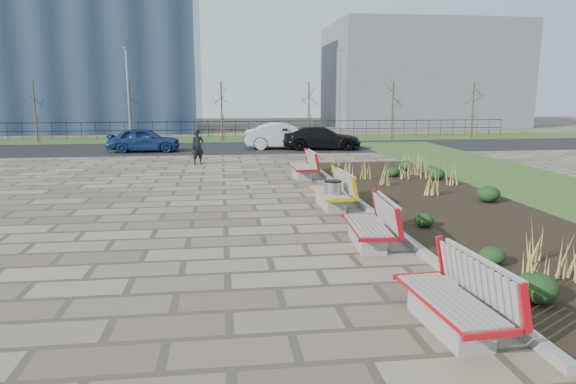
{
  "coord_description": "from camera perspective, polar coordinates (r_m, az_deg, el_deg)",
  "views": [
    {
      "loc": [
        -0.05,
        -8.95,
        3.22
      ],
      "look_at": [
        1.5,
        3.0,
        0.9
      ],
      "focal_mm": 32.0,
      "sensor_mm": 36.0,
      "label": 1
    }
  ],
  "objects": [
    {
      "name": "tree_c",
      "position": [
        35.47,
        -7.39,
        8.9
      ],
      "size": [
        1.4,
        1.4,
        4.0
      ],
      "primitive_type": null,
      "color": "#4C3D2D",
      "rests_on": "grass_verge_far"
    },
    {
      "name": "bench_c",
      "position": [
        14.67,
        4.74,
        0.17
      ],
      "size": [
        0.98,
        2.13,
        1.0
      ],
      "primitive_type": null,
      "rotation": [
        0.0,
        0.0,
        0.04
      ],
      "color": "#DEAA0B",
      "rests_on": "ground"
    },
    {
      "name": "building_grey",
      "position": [
        54.78,
        14.44,
        12.42
      ],
      "size": [
        18.0,
        12.0,
        10.0
      ],
      "primitive_type": "cube",
      "color": "slate",
      "rests_on": "ground"
    },
    {
      "name": "bench_a",
      "position": [
        7.49,
        17.52,
        -10.91
      ],
      "size": [
        1.04,
        2.16,
        1.0
      ],
      "primitive_type": null,
      "rotation": [
        0.0,
        0.0,
        0.07
      ],
      "color": "red",
      "rests_on": "ground"
    },
    {
      "name": "road",
      "position": [
        31.12,
        -7.28,
        4.88
      ],
      "size": [
        80.0,
        7.0,
        0.02
      ],
      "primitive_type": "cube",
      "color": "black",
      "rests_on": "ground"
    },
    {
      "name": "tree_a",
      "position": [
        37.43,
        -26.27,
        7.98
      ],
      "size": [
        1.4,
        1.4,
        4.0
      ],
      "primitive_type": null,
      "color": "#4C3D2D",
      "rests_on": "grass_verge_far"
    },
    {
      "name": "planting_curb",
      "position": [
        14.84,
        8.31,
        -1.45
      ],
      "size": [
        0.16,
        18.0,
        0.15
      ],
      "primitive_type": "cube",
      "color": "gray",
      "rests_on": "ground"
    },
    {
      "name": "car_blue",
      "position": [
        29.77,
        -15.73,
        5.62
      ],
      "size": [
        3.95,
        1.6,
        1.34
      ],
      "primitive_type": "imported",
      "rotation": [
        0.0,
        0.0,
        1.57
      ],
      "color": "navy",
      "rests_on": "road"
    },
    {
      "name": "grass_verge_far",
      "position": [
        37.09,
        -7.31,
        5.85
      ],
      "size": [
        80.0,
        5.0,
        0.04
      ],
      "primitive_type": "cube",
      "color": "#33511E",
      "rests_on": "ground"
    },
    {
      "name": "tree_b",
      "position": [
        35.97,
        -17.09,
        8.54
      ],
      "size": [
        1.4,
        1.4,
        4.0
      ],
      "primitive_type": null,
      "color": "#4C3D2D",
      "rests_on": "grass_verge_far"
    },
    {
      "name": "bench_d",
      "position": [
        19.86,
        1.52,
        3.02
      ],
      "size": [
        0.95,
        2.12,
        1.0
      ],
      "primitive_type": null,
      "rotation": [
        0.0,
        0.0,
        0.02
      ],
      "color": "#AD0B14",
      "rests_on": "ground"
    },
    {
      "name": "planting_bed",
      "position": [
        15.63,
        16.56,
        -1.26
      ],
      "size": [
        4.5,
        18.0,
        0.1
      ],
      "primitive_type": "cube",
      "color": "black",
      "rests_on": "ground"
    },
    {
      "name": "bench_b",
      "position": [
        11.11,
        8.8,
        -3.41
      ],
      "size": [
        1.04,
        2.16,
        1.0
      ],
      "primitive_type": null,
      "rotation": [
        0.0,
        0.0,
        -0.07
      ],
      "color": "#B40C1D",
      "rests_on": "ground"
    },
    {
      "name": "tree_e",
      "position": [
        37.46,
        11.53,
        8.87
      ],
      "size": [
        1.4,
        1.4,
        4.0
      ],
      "primitive_type": null,
      "color": "#4C3D2D",
      "rests_on": "grass_verge_far"
    },
    {
      "name": "car_black",
      "position": [
        29.99,
        3.71,
        6.02
      ],
      "size": [
        4.75,
        2.35,
        1.33
      ],
      "primitive_type": "imported",
      "rotation": [
        0.0,
        0.0,
        1.46
      ],
      "color": "black",
      "rests_on": "road"
    },
    {
      "name": "tree_d",
      "position": [
        35.98,
        2.33,
        9.0
      ],
      "size": [
        1.4,
        1.4,
        4.0
      ],
      "primitive_type": null,
      "color": "#4C3D2D",
      "rests_on": "grass_verge_far"
    },
    {
      "name": "lamp_east",
      "position": [
        35.87,
        5.69,
        10.55
      ],
      "size": [
        0.24,
        0.6,
        6.0
      ],
      "primitive_type": null,
      "color": "gray",
      "rests_on": "grass_verge_far"
    },
    {
      "name": "pedestrian",
      "position": [
        23.92,
        -10.0,
        4.94
      ],
      "size": [
        0.7,
        0.6,
        1.62
      ],
      "primitive_type": "imported",
      "rotation": [
        0.0,
        0.0,
        0.43
      ],
      "color": "black",
      "rests_on": "ground"
    },
    {
      "name": "railing_fence",
      "position": [
        38.54,
        -7.34,
        6.96
      ],
      "size": [
        44.0,
        0.1,
        1.2
      ],
      "primitive_type": null,
      "color": "black",
      "rests_on": "grass_verge_far"
    },
    {
      "name": "car_silver",
      "position": [
        30.2,
        -0.39,
        6.25
      ],
      "size": [
        4.7,
        1.95,
        1.51
      ],
      "primitive_type": "imported",
      "rotation": [
        0.0,
        0.0,
        1.49
      ],
      "color": "#B4B6BC",
      "rests_on": "road"
    },
    {
      "name": "ground",
      "position": [
        9.51,
        -6.74,
        -8.96
      ],
      "size": [
        120.0,
        120.0,
        0.0
      ],
      "primitive_type": "plane",
      "color": "#86735C",
      "rests_on": "ground"
    },
    {
      "name": "tree_f",
      "position": [
        39.8,
        19.82,
        8.56
      ],
      "size": [
        1.4,
        1.4,
        4.0
      ],
      "primitive_type": null,
      "color": "#4C3D2D",
      "rests_on": "grass_verge_far"
    },
    {
      "name": "litter_bin",
      "position": [
        14.3,
        5.0,
        -0.44
      ],
      "size": [
        0.46,
        0.46,
        0.84
      ],
      "primitive_type": "cylinder",
      "color": "#B2B2B7",
      "rests_on": "ground"
    },
    {
      "name": "lamp_west",
      "position": [
        35.46,
        -17.32,
        10.12
      ],
      "size": [
        0.24,
        0.6,
        6.0
      ],
      "primitive_type": null,
      "color": "gray",
      "rests_on": "grass_verge_far"
    }
  ]
}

